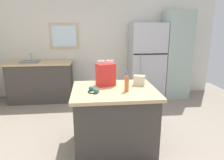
% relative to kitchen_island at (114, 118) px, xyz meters
% --- Properties ---
extents(ground, '(6.56, 6.56, 0.00)m').
position_rel_kitchen_island_xyz_m(ground, '(0.05, -0.19, -0.44)').
color(ground, gray).
extents(back_wall, '(5.47, 0.13, 2.71)m').
position_rel_kitchen_island_xyz_m(back_wall, '(0.04, 2.45, 0.92)').
color(back_wall, silver).
rests_on(back_wall, ground).
extents(kitchen_island, '(1.15, 0.96, 0.87)m').
position_rel_kitchen_island_xyz_m(kitchen_island, '(0.00, 0.00, 0.00)').
color(kitchen_island, '#423D38').
rests_on(kitchen_island, ground).
extents(refrigerator, '(0.79, 0.67, 1.78)m').
position_rel_kitchen_island_xyz_m(refrigerator, '(1.02, 2.06, 0.45)').
color(refrigerator, '#B7B7BC').
rests_on(refrigerator, ground).
extents(tall_cabinet, '(0.59, 0.60, 2.05)m').
position_rel_kitchen_island_xyz_m(tall_cabinet, '(1.72, 2.06, 0.59)').
color(tall_cabinet, '#9EB2A8').
rests_on(tall_cabinet, ground).
extents(sink_counter, '(1.43, 0.64, 1.10)m').
position_rel_kitchen_island_xyz_m(sink_counter, '(-1.47, 2.07, 0.03)').
color(sink_counter, '#423D38').
rests_on(sink_counter, ground).
extents(shopping_bag, '(0.29, 0.25, 0.37)m').
position_rel_kitchen_island_xyz_m(shopping_bag, '(-0.10, 0.19, 0.59)').
color(shopping_bag, red).
rests_on(shopping_bag, kitchen_island).
extents(small_box, '(0.18, 0.13, 0.15)m').
position_rel_kitchen_island_xyz_m(small_box, '(0.38, 0.14, 0.50)').
color(small_box, beige).
rests_on(small_box, kitchen_island).
extents(bottle, '(0.06, 0.06, 0.26)m').
position_rel_kitchen_island_xyz_m(bottle, '(0.15, -0.11, 0.55)').
color(bottle, '#C66633').
rests_on(bottle, kitchen_island).
extents(ear_defenders, '(0.20, 0.20, 0.06)m').
position_rel_kitchen_island_xyz_m(ear_defenders, '(-0.29, -0.10, 0.45)').
color(ear_defenders, black).
rests_on(ear_defenders, kitchen_island).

